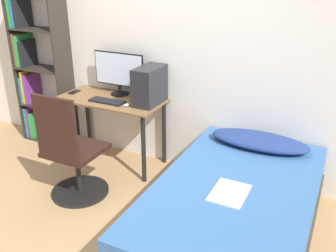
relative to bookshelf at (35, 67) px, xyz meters
The scene contains 13 objects.
ground_plane 2.22m from the bookshelf, 37.23° to the right, with size 14.00×14.00×0.00m, color tan.
wall_back 1.66m from the bookshelf, ahead, with size 8.00×0.05×2.50m.
desk 1.18m from the bookshelf, ahead, with size 1.11×0.54×0.73m.
bookshelf is the anchor object (origin of this frame).
office_chair 1.56m from the bookshelf, 35.84° to the right, with size 0.54×0.54×1.02m.
bed 2.89m from the bookshelf, 16.93° to the right, with size 1.14×1.93×0.51m.
pillow 2.72m from the bookshelf, ahead, with size 0.86×0.36×0.11m.
magazine 2.88m from the bookshelf, 19.50° to the right, with size 0.24×0.32×0.01m.
monitor 1.15m from the bookshelf, ahead, with size 0.58×0.20×0.45m.
keyboard 1.20m from the bookshelf, 11.42° to the right, with size 0.37×0.13×0.02m.
pc_tower 1.57m from the bookshelf, ahead, with size 0.21×0.39×0.37m.
mouse 1.43m from the bookshelf, ahead, with size 0.06×0.09×0.02m.
phone 0.70m from the bookshelf, 11.19° to the right, with size 0.07×0.14×0.01m.
Camera 1 is at (1.67, -1.91, 1.99)m, focal length 40.00 mm.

